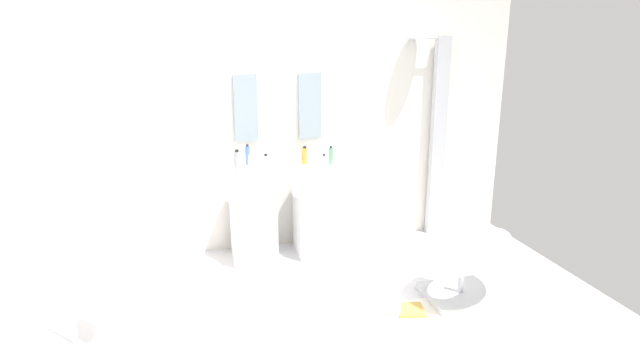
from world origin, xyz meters
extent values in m
cube|color=silver|center=(0.00, 0.00, -0.02)|extent=(4.80, 3.60, 0.04)
cube|color=silver|center=(0.00, 1.65, 1.30)|extent=(4.80, 0.10, 2.60)
cube|color=white|center=(-0.31, 1.29, 0.31)|extent=(0.40, 0.40, 0.61)
cylinder|color=white|center=(-0.31, 1.29, 0.75)|extent=(0.49, 0.49, 0.28)
cylinder|color=#B7BABF|center=(-0.31, 1.43, 0.94)|extent=(0.02, 0.02, 0.10)
cube|color=white|center=(0.31, 1.29, 0.31)|extent=(0.40, 0.40, 0.61)
cylinder|color=white|center=(0.31, 1.29, 0.75)|extent=(0.49, 0.49, 0.28)
cylinder|color=#B7BABF|center=(0.31, 1.43, 0.94)|extent=(0.02, 0.02, 0.10)
cube|color=#8C9EA8|center=(-0.31, 1.58, 1.40)|extent=(0.22, 0.03, 0.62)
cube|color=#8C9EA8|center=(0.31, 1.58, 1.40)|extent=(0.22, 0.03, 0.62)
cube|color=#B7BABF|center=(1.65, 1.53, 1.02)|extent=(0.14, 0.08, 2.05)
cylinder|color=#B7BABF|center=(1.50, 1.51, 2.03)|extent=(0.30, 0.02, 0.02)
cylinder|color=#B7BABF|center=(1.35, 1.48, 2.03)|extent=(0.24, 0.24, 0.02)
cube|color=#B7BABF|center=(1.20, 0.11, 0.03)|extent=(0.56, 0.50, 0.06)
cylinder|color=#B7BABF|center=(1.20, 0.11, 0.20)|extent=(0.05, 0.05, 0.34)
torus|color=white|center=(1.20, 0.11, 0.40)|extent=(1.10, 1.10, 0.49)
cylinder|color=#B7BABF|center=(-1.68, 0.16, 0.47)|extent=(0.03, 0.03, 0.95)
cylinder|color=#B7BABF|center=(-1.50, 0.16, 0.90)|extent=(0.36, 0.02, 0.02)
cube|color=white|center=(-1.50, 0.16, 0.65)|extent=(0.04, 0.22, 0.50)
cube|color=white|center=(0.63, -0.14, 0.01)|extent=(1.15, 0.61, 0.01)
cube|color=gold|center=(0.73, 0.00, 0.02)|extent=(0.24, 0.24, 0.02)
cylinder|color=white|center=(0.60, -0.03, 0.06)|extent=(0.07, 0.07, 0.10)
cylinder|color=#99999E|center=(-0.44, 1.24, 0.97)|extent=(0.06, 0.06, 0.17)
cylinder|color=black|center=(-0.44, 1.24, 1.07)|extent=(0.03, 0.03, 0.02)
cylinder|color=#C68C38|center=(0.20, 1.35, 0.96)|extent=(0.06, 0.06, 0.15)
cylinder|color=black|center=(0.20, 1.35, 1.05)|extent=(0.03, 0.03, 0.02)
cylinder|color=white|center=(-0.18, 1.25, 0.95)|extent=(0.05, 0.05, 0.12)
cylinder|color=black|center=(-0.18, 1.25, 1.02)|extent=(0.03, 0.03, 0.02)
cylinder|color=#59996B|center=(0.44, 1.27, 0.97)|extent=(0.04, 0.04, 0.16)
cylinder|color=black|center=(0.44, 1.27, 1.05)|extent=(0.02, 0.02, 0.02)
cylinder|color=#4C72B7|center=(-0.32, 1.44, 0.98)|extent=(0.04, 0.04, 0.17)
cylinder|color=black|center=(-0.32, 1.44, 1.07)|extent=(0.02, 0.02, 0.02)
cylinder|color=silver|center=(0.33, 1.13, 0.95)|extent=(0.04, 0.04, 0.12)
cylinder|color=black|center=(0.33, 1.13, 1.02)|extent=(0.02, 0.02, 0.02)
camera|label=1|loc=(-0.82, -3.32, 2.06)|focal=29.35mm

